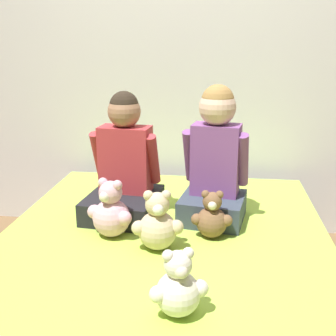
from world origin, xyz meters
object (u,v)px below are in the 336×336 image
object	(u,v)px
bed	(161,285)
teddy_bear_at_foot_of_bed	(178,287)
child_on_left	(124,169)
child_on_right	(215,161)
teddy_bear_between_children	(157,225)
teddy_bear_held_by_left_child	(111,212)
teddy_bear_held_by_right_child	(212,218)

from	to	relation	value
bed	teddy_bear_at_foot_of_bed	size ratio (longest dim) A/B	8.43
child_on_left	bed	bearing A→B (deg)	-48.74
child_on_left	child_on_right	size ratio (longest dim) A/B	0.94
teddy_bear_between_children	teddy_bear_at_foot_of_bed	xyz separation A→B (m)	(0.13, -0.45, -0.01)
teddy_bear_held_by_left_child	teddy_bear_between_children	world-z (taller)	teddy_bear_held_by_left_child
teddy_bear_held_by_left_child	teddy_bear_at_foot_of_bed	size ratio (longest dim) A/B	1.16
teddy_bear_held_by_left_child	teddy_bear_at_foot_of_bed	world-z (taller)	teddy_bear_held_by_left_child
bed	child_on_left	size ratio (longest dim) A/B	3.16
child_on_right	teddy_bear_held_by_right_child	size ratio (longest dim) A/B	2.98
teddy_bear_between_children	teddy_bear_at_foot_of_bed	bearing A→B (deg)	-82.93
child_on_right	teddy_bear_held_by_right_child	bearing A→B (deg)	-81.95
teddy_bear_between_children	teddy_bear_held_by_right_child	bearing A→B (deg)	22.54
child_on_left	teddy_bear_held_by_right_child	world-z (taller)	child_on_left
child_on_right	teddy_bear_between_children	world-z (taller)	child_on_right
teddy_bear_held_by_left_child	teddy_bear_held_by_right_child	size ratio (longest dim) A/B	1.22
bed	child_on_left	bearing A→B (deg)	125.49
child_on_left	child_on_right	world-z (taller)	child_on_right
teddy_bear_held_by_left_child	teddy_bear_at_foot_of_bed	bearing A→B (deg)	-36.54
child_on_left	teddy_bear_at_foot_of_bed	distance (m)	0.91
bed	teddy_bear_held_by_left_child	world-z (taller)	teddy_bear_held_by_left_child
child_on_left	teddy_bear_at_foot_of_bed	world-z (taller)	child_on_left
child_on_right	teddy_bear_at_foot_of_bed	size ratio (longest dim) A/B	2.84
teddy_bear_held_by_left_child	teddy_bear_between_children	size ratio (longest dim) A/B	1.03
child_on_right	child_on_left	bearing A→B (deg)	-171.21
teddy_bear_between_children	teddy_bear_held_by_left_child	bearing A→B (deg)	146.92
teddy_bear_between_children	child_on_left	bearing A→B (deg)	111.50
child_on_left	teddy_bear_between_children	world-z (taller)	child_on_left
bed	child_on_right	world-z (taller)	child_on_right
teddy_bear_held_by_right_child	teddy_bear_at_foot_of_bed	distance (m)	0.60
child_on_right	teddy_bear_held_by_left_child	world-z (taller)	child_on_right
bed	teddy_bear_between_children	world-z (taller)	teddy_bear_between_children
teddy_bear_held_by_right_child	child_on_left	bearing A→B (deg)	151.68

